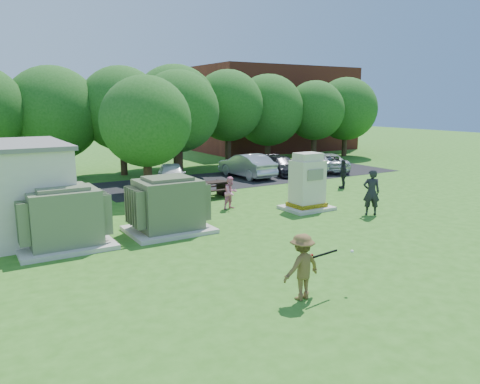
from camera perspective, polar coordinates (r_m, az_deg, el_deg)
ground at (r=15.36m, az=7.83°, el=-7.22°), size 120.00×120.00×0.00m
brick_building at (r=47.01m, az=4.28°, el=10.04°), size 15.00×8.00×8.00m
parking_strip at (r=30.03m, az=2.02°, el=1.86°), size 20.00×6.00×0.01m
transformer_left at (r=16.47m, az=-20.72°, el=-3.09°), size 3.00×2.40×2.07m
transformer_right at (r=17.47m, az=-8.74°, el=-1.71°), size 3.00×2.40×2.07m
generator_cabinet at (r=21.02m, az=8.19°, el=0.86°), size 2.09×1.71×2.54m
picnic_table at (r=23.49m, az=-3.74°, el=0.49°), size 1.86×1.39×0.79m
batter at (r=11.60m, az=7.55°, el=-9.02°), size 1.11×0.70×1.65m
person_by_generator at (r=20.58m, az=15.72°, el=-0.03°), size 0.86×0.79×1.96m
person_at_picnic at (r=20.98m, az=-1.14°, el=-0.10°), size 0.83×0.71×1.47m
person_walking_right at (r=26.58m, az=12.45°, el=2.16°), size 0.80×1.02×1.61m
car_white at (r=26.95m, az=-8.34°, el=2.09°), size 2.75×4.12×1.30m
car_silver_a at (r=29.83m, az=0.82°, el=3.26°), size 1.78×4.63×1.51m
car_dark at (r=30.97m, az=5.11°, el=3.21°), size 2.37×4.34×1.19m
car_silver_b at (r=32.97m, az=10.56°, el=3.58°), size 3.72×4.91×1.24m
batting_equipment at (r=11.85m, az=10.52°, el=-7.42°), size 1.42×0.26×0.14m
tree_row at (r=31.76m, az=-11.10°, el=9.69°), size 41.30×13.30×7.30m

